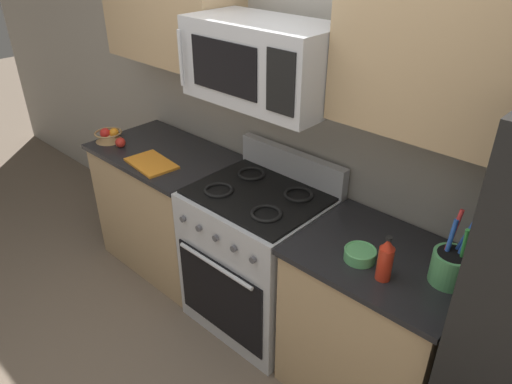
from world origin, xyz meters
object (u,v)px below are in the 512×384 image
(range_oven, at_px, (258,257))
(prep_bowl, at_px, (360,254))
(utensil_crock, at_px, (451,266))
(fruit_basket, at_px, (109,135))
(microwave, at_px, (263,62))
(cutting_board, at_px, (151,163))
(bottle_hot_sauce, at_px, (385,260))
(apple_loose, at_px, (120,143))

(range_oven, height_order, prep_bowl, range_oven)
(utensil_crock, xyz_separation_m, fruit_basket, (-2.39, -0.17, -0.04))
(utensil_crock, bearing_deg, microwave, 179.59)
(microwave, distance_m, cutting_board, 1.09)
(fruit_basket, distance_m, cutting_board, 0.53)
(range_oven, height_order, fruit_basket, range_oven)
(range_oven, distance_m, prep_bowl, 0.88)
(microwave, distance_m, prep_bowl, 1.04)
(fruit_basket, height_order, bottle_hot_sauce, bottle_hot_sauce)
(utensil_crock, distance_m, cutting_board, 1.88)
(microwave, xyz_separation_m, prep_bowl, (0.73, -0.14, -0.72))
(utensil_crock, distance_m, fruit_basket, 2.40)
(range_oven, relative_size, cutting_board, 3.23)
(microwave, height_order, utensil_crock, microwave)
(range_oven, distance_m, cutting_board, 0.91)
(range_oven, distance_m, microwave, 1.19)
(prep_bowl, bearing_deg, apple_loose, -178.47)
(cutting_board, height_order, bottle_hot_sauce, bottle_hot_sauce)
(apple_loose, relative_size, prep_bowl, 0.47)
(utensil_crock, xyz_separation_m, apple_loose, (-2.24, -0.18, -0.05))
(microwave, distance_m, fruit_basket, 1.49)
(fruit_basket, bearing_deg, utensil_crock, 4.15)
(range_oven, height_order, cutting_board, range_oven)
(cutting_board, height_order, prep_bowl, prep_bowl)
(apple_loose, height_order, prep_bowl, apple_loose)
(microwave, height_order, apple_loose, microwave)
(prep_bowl, bearing_deg, cutting_board, -177.42)
(bottle_hot_sauce, bearing_deg, microwave, 168.22)
(fruit_basket, bearing_deg, prep_bowl, 1.21)
(microwave, distance_m, apple_loose, 1.36)
(microwave, bearing_deg, utensil_crock, -0.41)
(utensil_crock, bearing_deg, apple_loose, -175.38)
(range_oven, distance_m, fruit_basket, 1.39)
(microwave, xyz_separation_m, apple_loose, (-1.14, -0.19, -0.72))
(apple_loose, relative_size, cutting_board, 0.21)
(utensil_crock, height_order, apple_loose, utensil_crock)
(range_oven, xyz_separation_m, utensil_crock, (1.10, 0.02, 0.52))
(cutting_board, bearing_deg, range_oven, 13.03)
(apple_loose, bearing_deg, cutting_board, -2.74)
(apple_loose, bearing_deg, prep_bowl, 1.53)
(microwave, relative_size, cutting_board, 2.34)
(apple_loose, distance_m, prep_bowl, 1.88)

